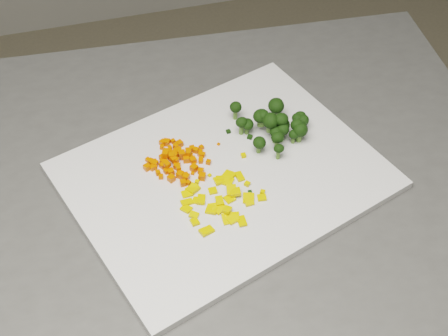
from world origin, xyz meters
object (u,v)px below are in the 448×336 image
object	(u,v)px
cutting_board	(224,175)
pepper_pile	(223,200)
broccoli_pile	(267,120)
counter_block	(204,320)
carrot_pile	(177,158)

from	to	relation	value
cutting_board	pepper_pile	size ratio (longest dim) A/B	3.88
cutting_board	pepper_pile	world-z (taller)	pepper_pile
cutting_board	pepper_pile	bearing A→B (deg)	-106.43
cutting_board	broccoli_pile	world-z (taller)	broccoli_pile
counter_block	cutting_board	world-z (taller)	cutting_board
pepper_pile	broccoli_pile	bearing A→B (deg)	49.83
counter_block	pepper_pile	world-z (taller)	pepper_pile
cutting_board	carrot_pile	xyz separation A→B (m)	(-0.06, 0.03, 0.02)
carrot_pile	broccoli_pile	distance (m)	0.15
carrot_pile	pepper_pile	world-z (taller)	carrot_pile
counter_block	cutting_board	bearing A→B (deg)	-41.82
carrot_pile	broccoli_pile	xyz separation A→B (m)	(0.14, 0.03, 0.01)
cutting_board	carrot_pile	distance (m)	0.07
counter_block	cutting_board	xyz separation A→B (m)	(0.03, -0.03, 0.46)
cutting_board	broccoli_pile	xyz separation A→B (m)	(0.08, 0.06, 0.03)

